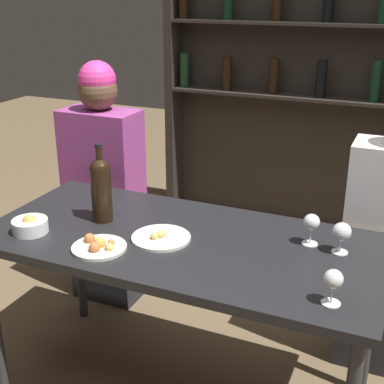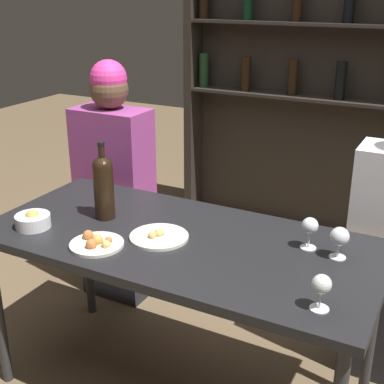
{
  "view_description": "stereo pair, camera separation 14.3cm",
  "coord_description": "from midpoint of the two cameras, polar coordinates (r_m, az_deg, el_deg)",
  "views": [
    {
      "loc": [
        0.78,
        -1.68,
        1.65
      ],
      "look_at": [
        0.0,
        0.11,
        0.89
      ],
      "focal_mm": 50.0,
      "sensor_mm": 36.0,
      "label": 1
    },
    {
      "loc": [
        0.91,
        -1.62,
        1.65
      ],
      "look_at": [
        0.0,
        0.11,
        0.89
      ],
      "focal_mm": 50.0,
      "sensor_mm": 36.0,
      "label": 2
    }
  ],
  "objects": [
    {
      "name": "snack_bowl",
      "position": [
        2.21,
        -18.68,
        -3.42
      ],
      "size": [
        0.14,
        0.14,
        0.07
      ],
      "color": "white",
      "rests_on": "dining_table"
    },
    {
      "name": "wine_glass_2",
      "position": [
        1.66,
        12.43,
        -9.27
      ],
      "size": [
        0.06,
        0.06,
        0.12
      ],
      "color": "silver",
      "rests_on": "dining_table"
    },
    {
      "name": "seated_person_left",
      "position": [
        2.87,
        -10.77,
        0.16
      ],
      "size": [
        0.39,
        0.22,
        1.31
      ],
      "color": "#26262B",
      "rests_on": "ground_plane"
    },
    {
      "name": "food_plate_1",
      "position": [
        2.06,
        -5.35,
        -4.88
      ],
      "size": [
        0.23,
        0.23,
        0.04
      ],
      "color": "silver",
      "rests_on": "dining_table"
    },
    {
      "name": "wine_glass_0",
      "position": [
        1.97,
        13.69,
        -4.28
      ],
      "size": [
        0.07,
        0.07,
        0.12
      ],
      "color": "silver",
      "rests_on": "dining_table"
    },
    {
      "name": "wine_glass_1",
      "position": [
        2.01,
        10.64,
        -3.34
      ],
      "size": [
        0.06,
        0.06,
        0.12
      ],
      "color": "silver",
      "rests_on": "dining_table"
    },
    {
      "name": "dining_table",
      "position": [
        2.1,
        -3.17,
        -6.42
      ],
      "size": [
        1.55,
        0.72,
        0.74
      ],
      "color": "black",
      "rests_on": "ground_plane"
    },
    {
      "name": "wine_bottle",
      "position": [
        2.2,
        -11.53,
        0.51
      ],
      "size": [
        0.08,
        0.08,
        0.33
      ],
      "color": "black",
      "rests_on": "dining_table"
    },
    {
      "name": "wine_rack_wall",
      "position": [
        3.67,
        10.28,
        12.74
      ],
      "size": [
        1.86,
        0.21,
        2.15
      ],
      "color": "#28231E",
      "rests_on": "ground_plane"
    },
    {
      "name": "food_plate_0",
      "position": [
        2.02,
        -11.95,
        -5.71
      ],
      "size": [
        0.2,
        0.2,
        0.05
      ],
      "color": "silver",
      "rests_on": "dining_table"
    }
  ]
}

